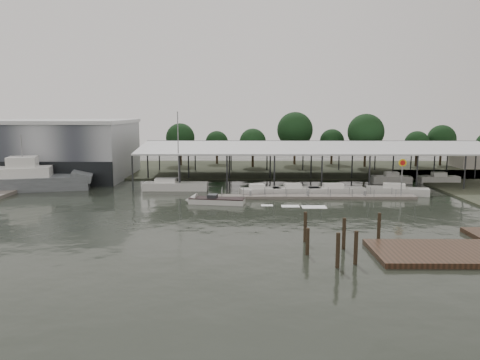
{
  "coord_description": "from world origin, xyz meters",
  "views": [
    {
      "loc": [
        5.06,
        -54.3,
        12.13
      ],
      "look_at": [
        4.54,
        10.45,
        2.5
      ],
      "focal_mm": 35.0,
      "sensor_mm": 36.0,
      "label": 1
    }
  ],
  "objects_px": {
    "grey_trawler": "(32,180)",
    "speedboat_underway": "(212,201)",
    "shell_fuel_sign": "(402,170)",
    "white_sailboat": "(175,186)"
  },
  "relations": [
    {
      "from": "white_sailboat",
      "to": "speedboat_underway",
      "type": "height_order",
      "value": "white_sailboat"
    },
    {
      "from": "shell_fuel_sign",
      "to": "white_sailboat",
      "type": "relative_size",
      "value": 0.46
    },
    {
      "from": "shell_fuel_sign",
      "to": "grey_trawler",
      "type": "height_order",
      "value": "grey_trawler"
    },
    {
      "from": "grey_trawler",
      "to": "speedboat_underway",
      "type": "relative_size",
      "value": 0.97
    },
    {
      "from": "grey_trawler",
      "to": "speedboat_underway",
      "type": "height_order",
      "value": "grey_trawler"
    },
    {
      "from": "white_sailboat",
      "to": "speedboat_underway",
      "type": "bearing_deg",
      "value": -57.8
    },
    {
      "from": "grey_trawler",
      "to": "white_sailboat",
      "type": "height_order",
      "value": "white_sailboat"
    },
    {
      "from": "shell_fuel_sign",
      "to": "white_sailboat",
      "type": "height_order",
      "value": "white_sailboat"
    },
    {
      "from": "shell_fuel_sign",
      "to": "white_sailboat",
      "type": "distance_m",
      "value": 33.41
    },
    {
      "from": "grey_trawler",
      "to": "speedboat_underway",
      "type": "bearing_deg",
      "value": -34.67
    }
  ]
}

